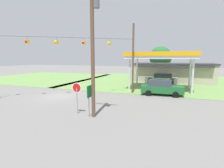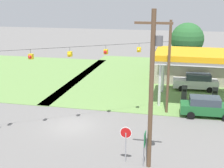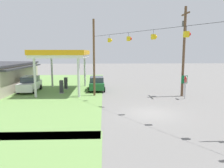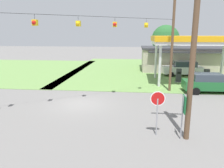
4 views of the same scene
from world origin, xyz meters
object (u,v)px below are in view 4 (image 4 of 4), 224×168
at_px(route_sign, 183,109).
at_px(utility_pole_main, 196,32).
at_px(fuel_pump_far, 206,77).
at_px(car_at_pumps_front, 209,83).
at_px(gas_station_store, 188,59).
at_px(fuel_pump_near, 179,76).
at_px(gas_station_canopy, 195,41).
at_px(stop_sign_roadside, 158,104).
at_px(tree_behind_station, 165,39).
at_px(car_at_pumps_rear, 183,68).

distance_m(route_sign, utility_pole_main, 3.86).
distance_m(fuel_pump_far, car_at_pumps_front, 4.34).
distance_m(gas_station_store, fuel_pump_near, 9.54).
bearing_deg(fuel_pump_far, fuel_pump_near, 180.00).
height_order(fuel_pump_near, fuel_pump_far, same).
bearing_deg(gas_station_canopy, route_sign, -105.49).
xyz_separation_m(fuel_pump_near, utility_pole_main, (-2.09, -14.12, 4.79)).
bearing_deg(utility_pole_main, stop_sign_roadside, 171.89).
bearing_deg(route_sign, utility_pole_main, 20.34).
bearing_deg(route_sign, tree_behind_station, 84.91).
bearing_deg(stop_sign_roadside, gas_station_store, -106.23).
xyz_separation_m(car_at_pumps_rear, stop_sign_roadside, (-5.00, -18.11, 0.82)).
bearing_deg(stop_sign_roadside, fuel_pump_near, -104.89).
bearing_deg(gas_station_canopy, fuel_pump_far, -0.06).
relative_size(gas_station_store, route_sign, 5.86).
xyz_separation_m(fuel_pump_far, car_at_pumps_rear, (-1.76, 4.22, 0.24)).
xyz_separation_m(gas_station_store, car_at_pumps_front, (-0.94, -13.22, -0.83)).
bearing_deg(car_at_pumps_front, route_sign, -116.17).
bearing_deg(car_at_pumps_rear, fuel_pump_near, 70.11).
bearing_deg(fuel_pump_far, gas_station_canopy, 179.94).
bearing_deg(car_at_pumps_rear, car_at_pumps_front, 92.25).
bearing_deg(car_at_pumps_front, gas_station_canopy, 94.48).
bearing_deg(tree_behind_station, utility_pole_main, -94.46).
bearing_deg(car_at_pumps_front, car_at_pumps_rear, 92.63).
xyz_separation_m(stop_sign_roadside, route_sign, (1.28, -0.35, -0.10)).
xyz_separation_m(gas_station_canopy, gas_station_store, (1.44, 9.01, -2.95)).
relative_size(gas_station_canopy, utility_pole_main, 0.94).
xyz_separation_m(car_at_pumps_front, utility_pole_main, (-4.12, -9.91, 4.61)).
xyz_separation_m(car_at_pumps_rear, tree_behind_station, (-1.18, 10.10, 3.61)).
bearing_deg(fuel_pump_far, stop_sign_roadside, -115.94).
xyz_separation_m(fuel_pump_near, route_sign, (-2.42, -14.24, 0.95)).
height_order(fuel_pump_far, stop_sign_roadside, stop_sign_roadside).
bearing_deg(car_at_pumps_rear, fuel_pump_far, 109.97).
distance_m(gas_station_canopy, utility_pole_main, 14.60).
distance_m(fuel_pump_far, car_at_pumps_rear, 4.58).
height_order(car_at_pumps_front, car_at_pumps_rear, car_at_pumps_rear).
xyz_separation_m(fuel_pump_near, stop_sign_roadside, (-3.69, -13.89, 1.05)).
bearing_deg(utility_pole_main, fuel_pump_far, 69.94).
relative_size(gas_station_store, car_at_pumps_rear, 2.73).
height_order(gas_station_canopy, route_sign, gas_station_canopy).
distance_m(fuel_pump_far, tree_behind_station, 15.11).
bearing_deg(gas_station_store, car_at_pumps_front, -94.07).
xyz_separation_m(fuel_pump_far, utility_pole_main, (-5.16, -14.12, 4.79)).
distance_m(gas_station_canopy, fuel_pump_near, 4.25).
distance_m(gas_station_store, fuel_pump_far, 9.06).
distance_m(fuel_pump_far, stop_sign_roadside, 15.48).
distance_m(car_at_pumps_front, stop_sign_roadside, 11.28).
height_order(gas_station_store, car_at_pumps_rear, gas_station_store).
xyz_separation_m(utility_pole_main, tree_behind_station, (2.22, 28.43, -0.94)).
bearing_deg(fuel_pump_near, gas_station_store, 71.74).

